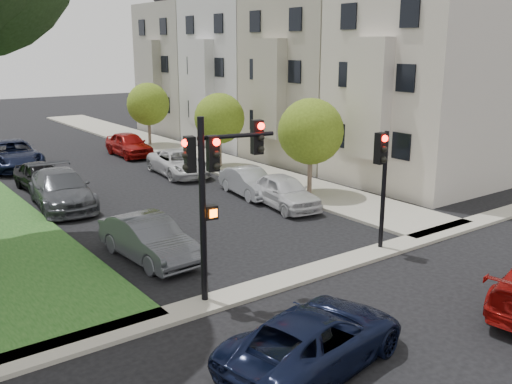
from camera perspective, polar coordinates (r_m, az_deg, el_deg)
ground at (r=16.70m, az=10.37°, el=-10.16°), size 140.00×140.00×0.00m
sidewalk_right at (r=39.29m, az=-8.51°, el=4.33°), size 3.50×44.00×0.12m
sidewalk_cross at (r=17.97m, az=5.72°, el=-7.94°), size 60.00×1.00×0.12m
house_a at (r=29.89m, az=16.55°, el=13.99°), size 7.70×7.55×15.97m
house_b at (r=34.98m, az=6.48°, el=14.48°), size 7.70×7.55×15.97m
house_c at (r=40.82m, az=-0.89°, el=14.56°), size 7.70×7.55×15.97m
house_d at (r=47.14m, az=-6.35°, el=14.47°), size 7.70×7.55×15.97m
small_tree_a at (r=26.40m, az=5.50°, el=6.04°), size 3.05×3.05×4.58m
small_tree_b at (r=32.58m, az=-3.68°, el=7.35°), size 2.86×2.86×4.29m
small_tree_c at (r=40.48m, az=-10.73°, el=8.62°), size 2.93×2.93×4.40m
traffic_signal_main at (r=15.12m, az=-4.18°, el=1.65°), size 2.52×0.69×5.14m
traffic_signal_secondary at (r=19.43m, az=12.49°, el=2.26°), size 0.52×0.42×4.15m
car_cross_near at (r=12.96m, az=5.93°, el=-14.35°), size 5.13×3.08×1.33m
car_parked_0 at (r=24.84m, az=2.83°, el=0.07°), size 2.29×4.40×1.43m
car_parked_1 at (r=26.78m, az=-0.69°, el=1.00°), size 1.87×4.07×1.29m
car_parked_2 at (r=31.32m, az=-7.69°, el=2.91°), size 2.74×5.07×1.35m
car_parked_3 at (r=37.26m, az=-12.58°, el=4.67°), size 1.86×4.48×1.52m
car_parked_5 at (r=19.13m, az=-10.69°, el=-4.61°), size 1.83×4.48×1.44m
car_parked_6 at (r=26.28m, az=-18.89°, el=0.27°), size 2.83×5.68×1.59m
car_parked_7 at (r=29.54m, az=-20.68°, el=1.47°), size 1.95×4.28×1.42m
car_parked_8 at (r=35.52m, az=-23.13°, el=3.46°), size 3.07×5.96×1.61m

